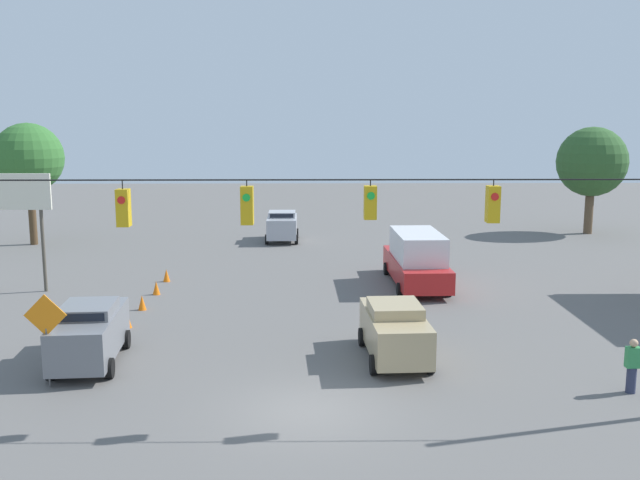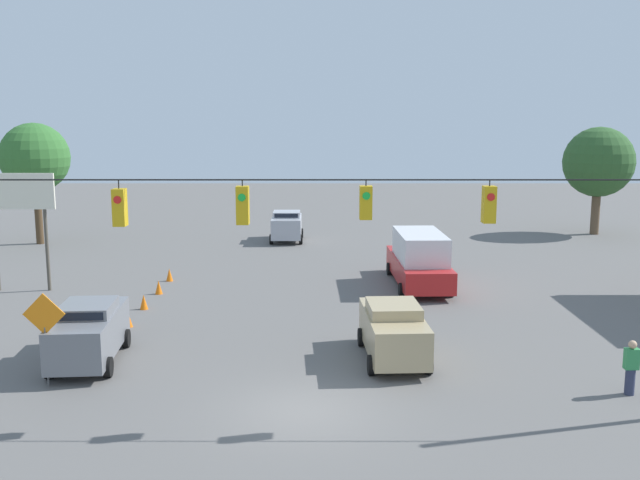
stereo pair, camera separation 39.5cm
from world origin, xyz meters
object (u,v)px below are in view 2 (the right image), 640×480
roadside_billboard (19,205)px  overhead_signal_span (303,247)px  traffic_cone_second (106,338)px  tree_horizon_right (35,158)px  sedan_grey_parked_shoulder (89,331)px  sedan_silver_withflow_deep (287,226)px  traffic_cone_fifth (159,287)px  sedan_tan_crossing_near (393,330)px  work_zone_sign (44,321)px  traffic_cone_fourth (144,302)px  box_truck_red_oncoming_far (419,259)px  traffic_cone_farthest (169,275)px  traffic_cone_third (128,319)px  tree_horizon_left (599,162)px  pedestrian (631,368)px  traffic_cone_nearest (87,364)px

roadside_billboard → overhead_signal_span: bearing=133.6°
traffic_cone_second → tree_horizon_right: size_ratio=0.08×
sedan_grey_parked_shoulder → roadside_billboard: bearing=-57.8°
tree_horizon_right → overhead_signal_span: bearing=123.3°
sedan_silver_withflow_deep → traffic_cone_fifth: size_ratio=6.16×
sedan_tan_crossing_near → traffic_cone_second: 10.08m
traffic_cone_second → work_zone_sign: work_zone_sign is taller
sedan_silver_withflow_deep → traffic_cone_fourth: size_ratio=6.16×
overhead_signal_span → traffic_cone_fourth: overhead_signal_span is taller
sedan_silver_withflow_deep → tree_horizon_right: 16.48m
box_truck_red_oncoming_far → work_zone_sign: work_zone_sign is taller
sedan_grey_parked_shoulder → traffic_cone_second: bearing=-91.7°
traffic_cone_farthest → work_zone_sign: 14.06m
roadside_billboard → tree_horizon_right: bearing=-71.8°
traffic_cone_third → traffic_cone_fourth: (0.03, -2.60, 0.00)m
sedan_grey_parked_shoulder → roadside_billboard: size_ratio=0.85×
traffic_cone_fifth → tree_horizon_left: (-26.49, -17.21, 4.66)m
sedan_grey_parked_shoulder → tree_horizon_right: (10.43, -22.57, 4.45)m
traffic_cone_second → traffic_cone_farthest: size_ratio=1.00×
traffic_cone_second → tree_horizon_right: bearing=-63.5°
sedan_grey_parked_shoulder → pedestrian: bearing=170.4°
traffic_cone_nearest → roadside_billboard: roadside_billboard is taller
traffic_cone_third → pedestrian: (-16.42, 6.81, 0.50)m
traffic_cone_second → work_zone_sign: 4.04m
traffic_cone_third → traffic_cone_fifth: size_ratio=1.00×
overhead_signal_span → sedan_tan_crossing_near: overhead_signal_span is taller
traffic_cone_third → work_zone_sign: (0.80, 6.05, 1.67)m
traffic_cone_third → work_zone_sign: 6.33m
overhead_signal_span → traffic_cone_farthest: 18.02m
box_truck_red_oncoming_far → traffic_cone_nearest: (12.05, 12.01, -1.00)m
traffic_cone_fourth → traffic_cone_fifth: (-0.03, -2.65, 0.00)m
sedan_tan_crossing_near → roadside_billboard: size_ratio=0.83×
sedan_silver_withflow_deep → tree_horizon_left: 21.83m
roadside_billboard → box_truck_red_oncoming_far: bearing=-177.2°
sedan_tan_crossing_near → traffic_cone_fourth: 11.73m
overhead_signal_span → traffic_cone_nearest: overhead_signal_span is taller
sedan_silver_withflow_deep → traffic_cone_nearest: (5.12, 24.78, -0.71)m
box_truck_red_oncoming_far → work_zone_sign: size_ratio=2.50×
sedan_silver_withflow_deep → traffic_cone_third: size_ratio=6.16×
traffic_cone_nearest → roadside_billboard: 13.41m
traffic_cone_third → tree_horizon_left: tree_horizon_left is taller
traffic_cone_second → traffic_cone_fourth: 5.03m
traffic_cone_second → tree_horizon_left: tree_horizon_left is taller
sedan_tan_crossing_near → traffic_cone_nearest: 9.88m
sedan_silver_withflow_deep → tree_horizon_left: bearing=-172.5°
sedan_tan_crossing_near → work_zone_sign: size_ratio=1.61×
overhead_signal_span → tree_horizon_left: bearing=-122.5°
traffic_cone_second → box_truck_red_oncoming_far: bearing=-142.8°
work_zone_sign → traffic_cone_second: bearing=-100.4°
traffic_cone_fifth → traffic_cone_farthest: (0.06, -2.64, 0.00)m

